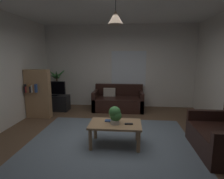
% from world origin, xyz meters
% --- Properties ---
extents(floor, '(5.21, 5.67, 0.02)m').
position_xyz_m(floor, '(0.00, 0.00, -0.01)').
color(floor, brown).
rests_on(floor, ground).
extents(rug, '(3.39, 3.12, 0.01)m').
position_xyz_m(rug, '(0.00, -0.20, 0.00)').
color(rug, slate).
rests_on(rug, ground).
extents(wall_back, '(5.33, 0.06, 2.83)m').
position_xyz_m(wall_back, '(0.00, 2.86, 1.42)').
color(wall_back, silver).
rests_on(wall_back, ground).
extents(window_pane, '(1.19, 0.01, 1.19)m').
position_xyz_m(window_pane, '(0.34, 2.83, 1.35)').
color(window_pane, white).
extents(couch_under_window, '(1.64, 0.87, 0.82)m').
position_xyz_m(couch_under_window, '(0.02, 2.34, 0.27)').
color(couch_under_window, black).
rests_on(couch_under_window, ground).
extents(couch_right_side, '(0.87, 1.34, 0.82)m').
position_xyz_m(couch_right_side, '(2.11, -0.33, 0.28)').
color(couch_right_side, black).
rests_on(couch_right_side, ground).
extents(coffee_table, '(1.03, 0.64, 0.46)m').
position_xyz_m(coffee_table, '(0.11, -0.19, 0.38)').
color(coffee_table, '#A87F56').
rests_on(coffee_table, ground).
extents(book_on_table_0, '(0.16, 0.11, 0.02)m').
position_xyz_m(book_on_table_0, '(-0.03, -0.09, 0.47)').
color(book_on_table_0, '#2D4C8C').
rests_on(book_on_table_0, coffee_table).
extents(remote_on_table_0, '(0.16, 0.06, 0.02)m').
position_xyz_m(remote_on_table_0, '(0.38, -0.23, 0.47)').
color(remote_on_table_0, black).
rests_on(remote_on_table_0, coffee_table).
extents(potted_plant_on_table, '(0.25, 0.24, 0.35)m').
position_xyz_m(potted_plant_on_table, '(0.11, -0.21, 0.65)').
color(potted_plant_on_table, beige).
rests_on(potted_plant_on_table, coffee_table).
extents(tv_stand, '(0.90, 0.44, 0.50)m').
position_xyz_m(tv_stand, '(-2.05, 2.08, 0.25)').
color(tv_stand, black).
rests_on(tv_stand, ground).
extents(tv, '(0.74, 0.16, 0.47)m').
position_xyz_m(tv, '(-2.05, 2.06, 0.74)').
color(tv, black).
rests_on(tv, tv_stand).
extents(potted_palm_corner, '(0.69, 0.82, 1.36)m').
position_xyz_m(potted_palm_corner, '(-2.12, 2.49, 0.61)').
color(potted_palm_corner, beige).
rests_on(potted_palm_corner, ground).
extents(bookshelf_corner, '(0.70, 0.31, 1.40)m').
position_xyz_m(bookshelf_corner, '(-2.24, 1.33, 0.71)').
color(bookshelf_corner, '#A87F56').
rests_on(bookshelf_corner, ground).
extents(pendant_lamp, '(0.28, 0.28, 0.49)m').
position_xyz_m(pendant_lamp, '(0.11, -0.19, 2.46)').
color(pendant_lamp, black).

